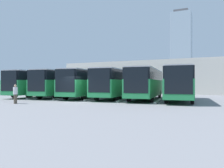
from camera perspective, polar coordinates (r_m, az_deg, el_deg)
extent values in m
plane|color=gray|center=(21.67, -9.58, -4.65)|extent=(600.00, 600.00, 0.00)
cube|color=#238447|center=(23.62, 17.35, -1.04)|extent=(3.59, 10.94, 1.75)
cube|color=black|center=(23.63, 17.35, 2.38)|extent=(3.53, 10.78, 1.07)
cube|color=black|center=(18.23, 16.94, 1.07)|extent=(2.19, 0.27, 2.32)
cube|color=#238447|center=(18.26, 16.93, -3.44)|extent=(2.37, 0.30, 0.40)
cube|color=silver|center=(23.66, 17.35, 3.82)|extent=(3.44, 10.50, 0.12)
cylinder|color=black|center=(20.32, 20.22, -3.61)|extent=(0.40, 0.99, 0.96)
cylinder|color=black|center=(20.39, 14.02, -3.59)|extent=(0.40, 0.99, 0.96)
cylinder|color=black|center=(26.97, 19.85, -2.68)|extent=(0.40, 0.99, 0.96)
cylinder|color=black|center=(27.02, 15.18, -2.67)|extent=(0.40, 0.99, 0.96)
cube|color=#9E9E99|center=(22.40, 12.16, -4.30)|extent=(0.86, 6.10, 0.15)
cube|color=#238447|center=(24.57, 8.92, -0.99)|extent=(3.59, 10.94, 1.75)
cube|color=black|center=(24.59, 8.92, 2.30)|extent=(3.53, 10.78, 1.07)
cube|color=black|center=(19.29, 6.19, 1.03)|extent=(2.19, 0.27, 2.32)
cube|color=#238447|center=(19.31, 6.19, -3.24)|extent=(2.37, 0.30, 0.40)
cube|color=silver|center=(24.62, 8.92, 3.68)|extent=(3.44, 10.50, 0.12)
cylinder|color=black|center=(21.15, 10.32, -3.45)|extent=(0.40, 0.99, 0.96)
cylinder|color=black|center=(21.58, 4.52, -3.38)|extent=(0.40, 0.99, 0.96)
cylinder|color=black|center=(27.74, 12.33, -2.59)|extent=(0.40, 0.99, 0.96)
cylinder|color=black|center=(28.07, 7.86, -2.56)|extent=(0.40, 0.99, 0.96)
cube|color=#9E9E99|center=(23.68, 3.58, -4.05)|extent=(0.86, 6.10, 0.15)
cube|color=#238447|center=(25.80, 1.07, -0.93)|extent=(3.59, 10.94, 1.75)
cube|color=black|center=(25.81, 1.07, 2.20)|extent=(3.53, 10.78, 1.07)
cube|color=black|center=(20.73, -3.45, 0.97)|extent=(2.19, 0.27, 2.32)
cube|color=#238447|center=(20.76, -3.46, -3.00)|extent=(2.37, 0.30, 0.40)
cube|color=silver|center=(25.84, 1.07, 3.52)|extent=(3.44, 10.50, 0.12)
cylinder|color=black|center=(22.33, 1.17, -3.26)|extent=(0.40, 0.99, 0.96)
cylinder|color=black|center=(23.09, -4.05, -3.15)|extent=(0.40, 0.99, 0.96)
cylinder|color=black|center=(28.74, 5.18, -2.49)|extent=(0.40, 0.99, 0.96)
cylinder|color=black|center=(29.33, 0.99, -2.44)|extent=(0.40, 0.99, 0.96)
cube|color=#9E9E99|center=(25.22, -4.22, -3.79)|extent=(0.86, 6.10, 0.15)
cube|color=#238447|center=(27.13, -6.36, -0.88)|extent=(3.59, 10.94, 1.75)
cube|color=black|center=(27.14, -6.37, 2.10)|extent=(3.53, 10.78, 1.07)
cube|color=black|center=(22.37, -12.23, 0.91)|extent=(2.19, 0.27, 2.32)
cube|color=#238447|center=(22.39, -12.23, -2.77)|extent=(2.37, 0.30, 0.40)
cube|color=silver|center=(27.17, -6.37, 3.35)|extent=(3.44, 10.50, 0.12)
cylinder|color=black|center=(23.69, -7.37, -3.06)|extent=(0.40, 0.99, 0.96)
cylinder|color=black|center=(24.73, -11.96, -2.93)|extent=(0.40, 0.99, 0.96)
cylinder|color=black|center=(29.81, -1.73, -2.40)|extent=(0.40, 0.99, 0.96)
cylinder|color=black|center=(30.64, -5.59, -2.33)|extent=(0.40, 0.99, 0.96)
cube|color=#9E9E99|center=(26.85, -11.50, -3.55)|extent=(0.86, 6.10, 0.15)
cube|color=#238447|center=(29.07, -12.70, -0.81)|extent=(3.59, 10.94, 1.75)
cube|color=black|center=(29.08, -12.70, 1.97)|extent=(3.53, 10.78, 1.07)
cube|color=black|center=(24.64, -19.25, 0.84)|extent=(2.19, 0.27, 2.32)
cube|color=#238447|center=(24.66, -19.26, -2.51)|extent=(2.37, 0.30, 0.40)
cube|color=silver|center=(29.11, -12.71, 3.14)|extent=(3.44, 10.50, 0.12)
cylinder|color=black|center=(25.70, -14.48, -2.81)|extent=(0.40, 0.99, 0.96)
cylinder|color=black|center=(26.97, -18.40, -2.68)|extent=(0.40, 0.99, 0.96)
cylinder|color=black|center=(31.48, -7.82, -2.26)|extent=(0.40, 0.99, 0.96)
cylinder|color=black|center=(32.52, -11.30, -2.19)|extent=(0.40, 0.99, 0.96)
cube|color=#9E9E99|center=(29.05, -17.51, -3.28)|extent=(0.86, 6.10, 0.15)
cube|color=#238447|center=(31.16, -18.47, -0.75)|extent=(3.59, 10.94, 1.75)
cube|color=black|center=(31.17, -18.48, 1.84)|extent=(3.53, 10.78, 1.07)
cube|color=black|center=(27.06, -25.39, 0.77)|extent=(2.19, 0.27, 2.32)
cube|color=#238447|center=(27.08, -25.39, -2.28)|extent=(2.37, 0.30, 0.40)
cube|color=silver|center=(31.19, -18.48, 2.93)|extent=(3.44, 10.50, 0.12)
cylinder|color=black|center=(27.89, -20.81, -2.59)|extent=(0.40, 0.99, 0.96)
cylinder|color=black|center=(29.34, -24.13, -2.45)|extent=(0.40, 0.99, 0.96)
cylinder|color=black|center=(33.29, -13.49, -2.13)|extent=(0.40, 0.99, 0.96)
cylinder|color=black|center=(34.52, -16.58, -2.06)|extent=(0.40, 0.99, 0.96)
cylinder|color=brown|center=(21.33, -24.04, -3.62)|extent=(0.25, 0.25, 0.83)
cylinder|color=brown|center=(21.52, -23.80, -3.58)|extent=(0.25, 0.25, 0.83)
cylinder|color=silver|center=(21.39, -23.92, -1.61)|extent=(0.50, 0.50, 0.66)
sphere|color=tan|center=(21.38, -23.93, -0.43)|extent=(0.22, 0.22, 0.22)
cube|color=beige|center=(42.61, 8.07, 1.67)|extent=(30.02, 8.15, 5.87)
cube|color=silver|center=(48.12, 9.96, 4.70)|extent=(30.02, 3.00, 0.24)
cylinder|color=slate|center=(47.55, 22.65, 1.35)|extent=(0.20, 0.20, 5.62)
cylinder|color=slate|center=(52.64, -0.86, 1.25)|extent=(0.20, 0.20, 5.62)
cube|color=#93A8B7|center=(190.55, 17.66, 8.54)|extent=(15.97, 15.97, 59.16)
cube|color=#4C4C51|center=(197.40, 17.67, 17.41)|extent=(11.18, 11.18, 2.40)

